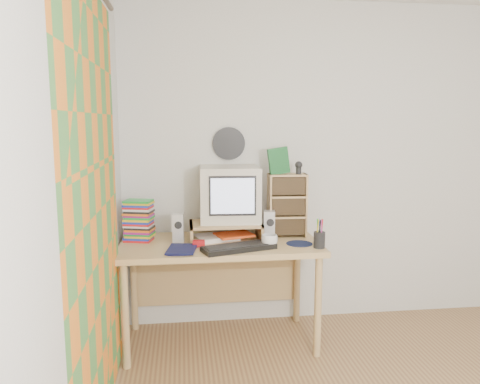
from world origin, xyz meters
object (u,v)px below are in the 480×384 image
object	(u,v)px
mug	(269,241)
diary	(168,248)
dvd_stack	(139,222)
crt_monitor	(230,194)
desk	(219,258)
keyboard	(239,248)
cd_rack	(287,205)

from	to	relation	value
mug	diary	bearing A→B (deg)	-179.51
dvd_stack	crt_monitor	bearing A→B (deg)	17.99
desk	diary	xyz separation A→B (m)	(-0.36, -0.24, 0.16)
keyboard	mug	bearing A→B (deg)	-6.03
keyboard	dvd_stack	size ratio (longest dim) A/B	1.85
desk	crt_monitor	world-z (taller)	crt_monitor
crt_monitor	mug	distance (m)	0.49
diary	dvd_stack	bearing A→B (deg)	134.46
dvd_stack	diary	bearing A→B (deg)	-39.58
crt_monitor	cd_rack	size ratio (longest dim) A/B	0.91
desk	diary	distance (m)	0.46
desk	cd_rack	distance (m)	0.63
crt_monitor	cd_rack	world-z (taller)	crt_monitor
keyboard	dvd_stack	bearing A→B (deg)	136.38
cd_rack	mug	xyz separation A→B (m)	(-0.19, -0.30, -0.19)
mug	diary	world-z (taller)	mug
desk	dvd_stack	size ratio (longest dim) A/B	5.24
keyboard	mug	size ratio (longest dim) A/B	4.43
dvd_stack	diary	xyz separation A→B (m)	(0.21, -0.29, -0.11)
crt_monitor	mug	xyz separation A→B (m)	(0.23, -0.33, -0.28)
cd_rack	keyboard	bearing A→B (deg)	-136.71
mug	crt_monitor	bearing A→B (deg)	125.69
cd_rack	mug	distance (m)	0.40
cd_rack	diary	xyz separation A→B (m)	(-0.87, -0.31, -0.21)
dvd_stack	cd_rack	xyz separation A→B (m)	(1.08, 0.01, 0.10)
desk	cd_rack	bearing A→B (deg)	6.80
crt_monitor	mug	world-z (taller)	crt_monitor
dvd_stack	cd_rack	size ratio (longest dim) A/B	0.57
desk	crt_monitor	xyz separation A→B (m)	(0.09, 0.09, 0.46)
keyboard	crt_monitor	bearing A→B (deg)	75.43
keyboard	dvd_stack	distance (m)	0.77
crt_monitor	diary	bearing A→B (deg)	-140.03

